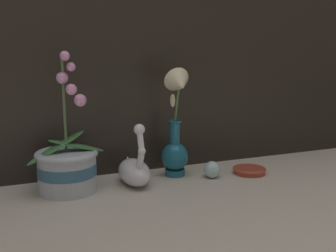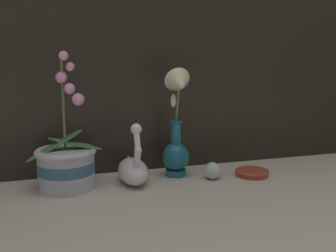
% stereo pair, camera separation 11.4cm
% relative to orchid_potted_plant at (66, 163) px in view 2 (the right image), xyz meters
% --- Properties ---
extents(ground_plane, '(2.80, 2.80, 0.00)m').
position_rel_orchid_potted_plant_xyz_m(ground_plane, '(0.29, -0.12, -0.08)').
color(ground_plane, '#BCB2A3').
extents(orchid_potted_plant, '(0.23, 0.19, 0.42)m').
position_rel_orchid_potted_plant_xyz_m(orchid_potted_plant, '(0.00, 0.00, 0.00)').
color(orchid_potted_plant, '#B2BCCC').
rests_on(orchid_potted_plant, ground_plane).
extents(swan_figurine, '(0.09, 0.19, 0.20)m').
position_rel_orchid_potted_plant_xyz_m(swan_figurine, '(0.20, -0.02, -0.03)').
color(swan_figurine, white).
rests_on(swan_figurine, ground_plane).
extents(blue_vase, '(0.09, 0.13, 0.37)m').
position_rel_orchid_potted_plant_xyz_m(blue_vase, '(0.36, 0.01, 0.06)').
color(blue_vase, '#195B75').
rests_on(blue_vase, ground_plane).
extents(glass_sphere, '(0.06, 0.06, 0.06)m').
position_rel_orchid_potted_plant_xyz_m(glass_sphere, '(0.47, -0.05, -0.05)').
color(glass_sphere, silver).
rests_on(glass_sphere, ground_plane).
extents(amber_dish, '(0.12, 0.12, 0.02)m').
position_rel_orchid_potted_plant_xyz_m(amber_dish, '(0.61, -0.05, -0.07)').
color(amber_dish, '#A8422D').
rests_on(amber_dish, ground_plane).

